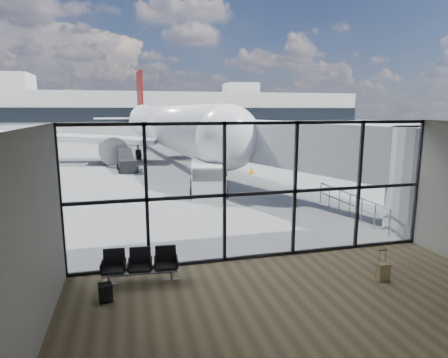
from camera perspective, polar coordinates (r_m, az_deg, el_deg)
name	(u,v)px	position (r m, az deg, el deg)	size (l,w,h in m)	color
ground	(160,146)	(51.50, -9.76, 4.97)	(220.00, 220.00, 0.00)	slate
lounge_shell	(343,222)	(7.81, 17.68, -6.33)	(12.02, 8.01, 4.51)	brown
glass_curtain_wall	(260,192)	(12.11, 5.57, -1.94)	(12.10, 0.12, 4.50)	white
jet_bridge	(302,150)	(20.37, 11.87, 4.41)	(8.00, 16.50, 4.33)	#AEB0B4
apron_railing	(350,202)	(17.99, 18.63, -3.31)	(0.06, 5.46, 1.11)	gray
far_terminal	(146,113)	(73.17, -11.75, 9.80)	(80.00, 12.20, 11.00)	silver
tree_3	(7,111)	(86.23, -30.13, 8.98)	(4.95, 4.95, 7.12)	#382619
tree_4	(40,108)	(84.83, -26.22, 9.73)	(5.61, 5.61, 8.07)	#382619
tree_5	(72,105)	(83.84, -22.18, 10.46)	(6.27, 6.27, 9.03)	#382619
seating_row	(140,263)	(11.24, -12.64, -12.37)	(2.14, 0.75, 0.95)	gray
backpack	(106,293)	(10.41, -17.59, -16.26)	(0.37, 0.35, 0.51)	black
suitcase	(383,272)	(11.93, 23.12, -12.92)	(0.35, 0.27, 0.90)	olive
airliner	(166,126)	(39.22, -8.87, 7.91)	(34.49, 40.09, 10.34)	silver
service_van	(208,178)	(21.75, -2.47, 0.19)	(2.65, 4.53, 1.86)	silver
belt_loader	(127,164)	(30.92, -14.55, 2.23)	(1.69, 3.78, 1.70)	black
traffic_cone_b	(208,185)	(23.17, -2.43, -0.90)	(0.39, 0.39, 0.56)	#FB610D
traffic_cone_c	(252,170)	(28.76, 4.23, 1.39)	(0.44, 0.44, 0.63)	orange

